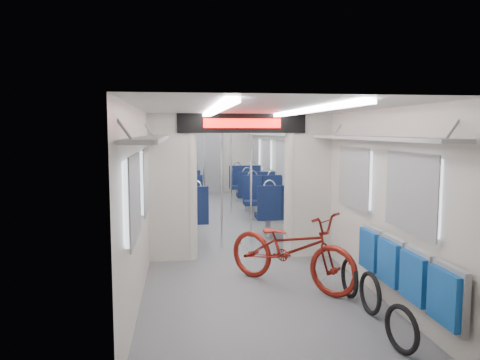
{
  "coord_description": "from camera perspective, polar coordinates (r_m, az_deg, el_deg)",
  "views": [
    {
      "loc": [
        -0.96,
        -9.31,
        2.04
      ],
      "look_at": [
        0.07,
        -1.32,
        1.18
      ],
      "focal_mm": 35.0,
      "sensor_mm": 36.0,
      "label": 1
    }
  ],
  "objects": [
    {
      "name": "seat_bay_near_left",
      "position": [
        9.55,
        -7.1,
        -2.85
      ],
      "size": [
        0.95,
        2.27,
        1.16
      ],
      "color": "#0C1636",
      "rests_on": "ground"
    },
    {
      "name": "stanchion_near_right",
      "position": [
        8.34,
        1.35,
        -0.07
      ],
      "size": [
        0.04,
        0.04,
        2.3
      ],
      "primitive_type": "cylinder",
      "color": "silver",
      "rests_on": "ground"
    },
    {
      "name": "carriage",
      "position": [
        9.12,
        -1.28,
        2.66
      ],
      "size": [
        12.0,
        12.02,
        2.31
      ],
      "color": "#515456",
      "rests_on": "ground"
    },
    {
      "name": "seat_bay_near_right",
      "position": [
        9.89,
        3.8,
        -2.61
      ],
      "size": [
        0.93,
        2.15,
        1.12
      ],
      "color": "#0C1636",
      "rests_on": "ground"
    },
    {
      "name": "seat_bay_far_right",
      "position": [
        12.77,
        1.25,
        -0.62
      ],
      "size": [
        0.93,
        2.18,
        1.13
      ],
      "color": "#0C1636",
      "rests_on": "ground"
    },
    {
      "name": "bike_hoop_b",
      "position": [
        5.54,
        15.56,
        -13.38
      ],
      "size": [
        0.08,
        0.49,
        0.48
      ],
      "primitive_type": "torus",
      "rotation": [
        1.57,
        0.0,
        1.64
      ],
      "color": "black",
      "rests_on": "ground"
    },
    {
      "name": "stanchion_near_left",
      "position": [
        8.01,
        -2.26,
        -0.32
      ],
      "size": [
        0.04,
        0.04,
        2.3
      ],
      "primitive_type": "cylinder",
      "color": "silver",
      "rests_on": "ground"
    },
    {
      "name": "stanchion_far_left",
      "position": [
        10.92,
        -4.41,
        1.36
      ],
      "size": [
        0.04,
        0.04,
        2.3
      ],
      "primitive_type": "cylinder",
      "color": "silver",
      "rests_on": "ground"
    },
    {
      "name": "bike_hoop_a",
      "position": [
        4.73,
        19.08,
        -17.08
      ],
      "size": [
        0.15,
        0.46,
        0.46
      ],
      "primitive_type": "torus",
      "rotation": [
        1.57,
        0.0,
        1.8
      ],
      "color": "black",
      "rests_on": "ground"
    },
    {
      "name": "flip_bench",
      "position": [
        5.29,
        19.24,
        -10.27
      ],
      "size": [
        0.12,
        2.15,
        0.57
      ],
      "color": "gray",
      "rests_on": "carriage"
    },
    {
      "name": "bike_hoop_c",
      "position": [
        5.99,
        13.21,
        -11.76
      ],
      "size": [
        0.06,
        0.49,
        0.49
      ],
      "primitive_type": "torus",
      "rotation": [
        1.57,
        0.0,
        1.58
      ],
      "color": "black",
      "rests_on": "ground"
    },
    {
      "name": "bicycle",
      "position": [
        6.2,
        6.19,
        -8.32
      ],
      "size": [
        1.8,
        1.84,
        1.0
      ],
      "primitive_type": "imported",
      "rotation": [
        0.0,
        0.0,
        0.77
      ],
      "color": "maroon",
      "rests_on": "ground"
    },
    {
      "name": "seat_bay_far_left",
      "position": [
        12.92,
        -7.18,
        -0.52
      ],
      "size": [
        0.96,
        2.3,
        1.17
      ],
      "color": "#0C1636",
      "rests_on": "ground"
    },
    {
      "name": "stanchion_far_right",
      "position": [
        11.51,
        -1.09,
        1.61
      ],
      "size": [
        0.05,
        0.05,
        2.3
      ],
      "primitive_type": "cylinder",
      "color": "silver",
      "rests_on": "ground"
    }
  ]
}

